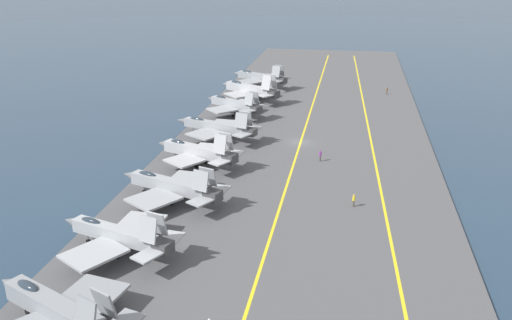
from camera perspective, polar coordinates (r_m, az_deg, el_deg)
name	(u,v)px	position (r m, az deg, el deg)	size (l,w,h in m)	color
ground_plane	(301,144)	(98.62, 4.71, 1.66)	(2000.00, 2000.00, 0.00)	#23384C
carrier_deck	(301,143)	(98.55, 4.72, 1.77)	(212.65, 46.22, 0.40)	#4C4C4F
deck_stripe_foul_line	(372,146)	(98.22, 12.11, 1.43)	(191.39, 0.36, 0.01)	yellow
deck_stripe_centerline	(301,142)	(98.49, 4.72, 1.88)	(191.39, 0.36, 0.01)	yellow
parked_jet_nearest	(56,310)	(52.14, -20.29, -14.56)	(13.59, 15.99, 6.10)	gray
parked_jet_second	(118,235)	(62.97, -14.37, -7.62)	(14.11, 15.31, 5.94)	#9EA3A8
parked_jet_third	(171,186)	(74.64, -8.91, -2.69)	(14.08, 16.53, 5.76)	#93999E
parked_jet_fourth	(197,151)	(87.01, -6.25, 0.94)	(12.02, 15.50, 6.18)	#A8AAAF
parked_jet_fifth	(217,127)	(99.48, -4.14, 3.53)	(13.15, 17.01, 5.85)	#93999E
parked_jet_sixth	(234,104)	(114.55, -2.35, 5.90)	(12.74, 14.78, 5.92)	#93999E
parked_jet_seventh	(250,89)	(127.20, -0.66, 7.48)	(13.66, 16.80, 6.87)	#A8AAAF
parked_jet_eighth	(260,77)	(140.90, 0.40, 8.74)	(13.06, 16.36, 6.21)	gray
crew_brown_vest	(387,90)	(137.34, 13.61, 7.13)	(0.43, 0.46, 1.70)	#4C473D
crew_yellow_vest	(354,200)	(73.78, 10.25, -4.15)	(0.45, 0.38, 1.76)	#4C473D
crew_purple_vest	(320,155)	(89.27, 6.78, 0.50)	(0.46, 0.41, 1.84)	#4C473D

